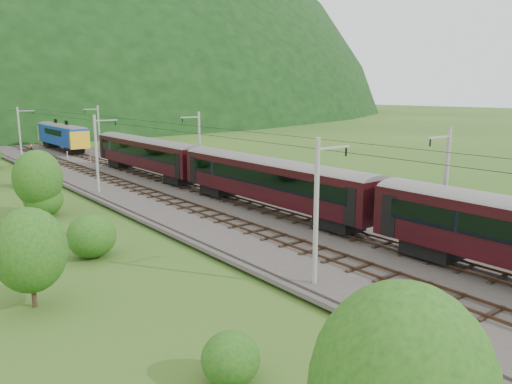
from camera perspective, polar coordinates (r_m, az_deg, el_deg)
ground at (r=32.60m, az=14.54°, el=-8.02°), size 600.00×600.00×0.00m
railbed at (r=39.10m, az=2.87°, el=-4.16°), size 14.00×220.00×0.30m
track_left at (r=37.57m, az=0.10°, el=-4.44°), size 2.40×220.00×0.27m
track_right at (r=40.60m, az=5.45°, el=-3.28°), size 2.40×220.00×0.27m
catenary_left at (r=54.10m, az=-17.70°, el=4.38°), size 2.54×192.28×8.00m
catenary_right at (r=59.42m, az=-6.55°, el=5.44°), size 2.54×192.28×8.00m
overhead_wires at (r=37.82m, az=2.98°, el=6.04°), size 4.83×198.00×0.03m
train at (r=34.63m, az=14.67°, el=-0.54°), size 3.14×150.71×5.46m
hazard_post_near at (r=81.89m, az=-20.75°, el=3.91°), size 0.14×0.14×1.28m
hazard_post_far at (r=76.67m, az=-18.39°, el=3.67°), size 0.16×0.16×1.48m
signal at (r=85.52m, az=-24.27°, el=4.35°), size 0.24×0.24×2.15m
vegetation_left at (r=44.45m, az=-23.98°, el=0.27°), size 12.99×139.96×6.57m
vegetation_right at (r=49.54m, az=11.19°, el=0.33°), size 6.89×104.57×3.02m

